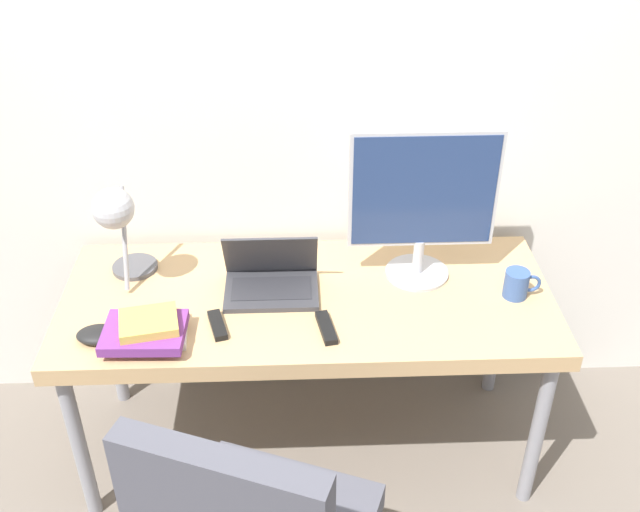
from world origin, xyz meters
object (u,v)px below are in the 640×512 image
(laptop, at_px, (271,279))
(desk_lamp, at_px, (117,219))
(game_controller, at_px, (99,335))
(monitor, at_px, (423,200))
(book_stack, at_px, (146,331))
(mug, at_px, (517,284))

(laptop, bearing_deg, desk_lamp, 177.70)
(laptop, xyz_separation_m, game_controller, (-0.52, -0.24, -0.02))
(monitor, xyz_separation_m, book_stack, (-0.88, -0.33, -0.25))
(monitor, height_order, mug, monitor)
(laptop, relative_size, mug, 2.52)
(book_stack, relative_size, game_controller, 1.83)
(desk_lamp, relative_size, game_controller, 2.85)
(laptop, xyz_separation_m, desk_lamp, (-0.48, 0.02, 0.23))
(laptop, height_order, game_controller, laptop)
(desk_lamp, xyz_separation_m, game_controller, (-0.05, -0.26, -0.26))
(laptop, distance_m, book_stack, 0.45)
(laptop, relative_size, monitor, 0.58)
(book_stack, distance_m, game_controller, 0.15)
(monitor, xyz_separation_m, desk_lamp, (-0.98, -0.06, -0.02))
(game_controller, bearing_deg, desk_lamp, 80.14)
(desk_lamp, height_order, game_controller, desk_lamp)
(monitor, relative_size, game_controller, 3.86)
(desk_lamp, bearing_deg, monitor, 3.25)
(laptop, height_order, monitor, monitor)
(book_stack, height_order, game_controller, book_stack)
(desk_lamp, relative_size, mug, 3.19)
(game_controller, bearing_deg, laptop, 24.58)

